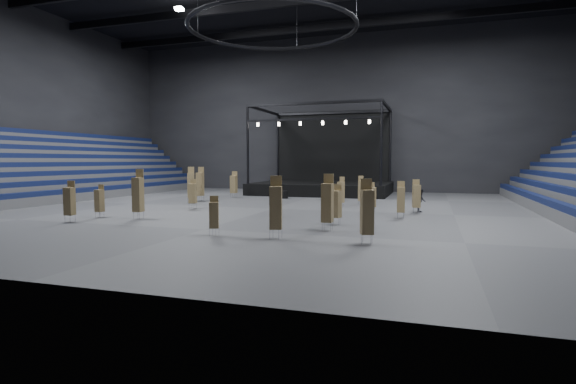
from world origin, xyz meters
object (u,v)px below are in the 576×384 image
(chair_stack_8, at_px, (401,199))
(chair_stack_15, at_px, (200,184))
(chair_stack_11, at_px, (191,185))
(chair_stack_13, at_px, (372,197))
(chair_stack_3, at_px, (193,193))
(flight_case_left, at_px, (282,195))
(chair_stack_1, at_px, (70,201))
(chair_stack_14, at_px, (234,184))
(chair_stack_5, at_px, (336,203))
(chair_stack_4, at_px, (361,190))
(chair_stack_12, at_px, (276,207))
(chair_stack_0, at_px, (327,202))
(chair_stack_7, at_px, (214,214))
(stage, at_px, (324,180))
(flight_case_mid, at_px, (331,196))
(flight_case_right, at_px, (331,195))
(chair_stack_9, at_px, (341,192))
(crew_member, at_px, (421,200))
(chair_stack_10, at_px, (138,194))
(chair_stack_16, at_px, (367,211))
(chair_stack_2, at_px, (416,196))
(chair_stack_6, at_px, (100,200))
(man_center, at_px, (276,202))

(chair_stack_8, distance_m, chair_stack_15, 18.91)
(chair_stack_11, bearing_deg, chair_stack_13, -33.49)
(chair_stack_3, bearing_deg, chair_stack_13, -2.06)
(flight_case_left, xyz_separation_m, chair_stack_1, (-6.43, -19.15, 0.89))
(flight_case_left, height_order, chair_stack_14, chair_stack_14)
(chair_stack_3, distance_m, chair_stack_5, 12.68)
(chair_stack_1, relative_size, chair_stack_4, 1.02)
(chair_stack_3, height_order, chair_stack_12, chair_stack_12)
(chair_stack_0, height_order, chair_stack_7, chair_stack_0)
(chair_stack_5, bearing_deg, chair_stack_14, 146.53)
(stage, height_order, chair_stack_14, stage)
(flight_case_mid, height_order, flight_case_right, flight_case_right)
(chair_stack_9, distance_m, crew_member, 6.00)
(chair_stack_15, bearing_deg, chair_stack_14, 68.19)
(stage, bearing_deg, chair_stack_7, -87.26)
(chair_stack_1, distance_m, chair_stack_5, 15.23)
(flight_case_left, relative_size, chair_stack_4, 0.45)
(flight_case_mid, distance_m, chair_stack_15, 11.62)
(flight_case_right, xyz_separation_m, chair_stack_9, (2.06, -6.07, 0.74))
(chair_stack_14, relative_size, chair_stack_15, 0.84)
(flight_case_mid, height_order, chair_stack_5, chair_stack_5)
(chair_stack_13, relative_size, crew_member, 1.27)
(chair_stack_4, bearing_deg, flight_case_mid, 125.33)
(stage, height_order, chair_stack_7, stage)
(flight_case_right, height_order, chair_stack_7, chair_stack_7)
(chair_stack_10, bearing_deg, chair_stack_16, -18.39)
(chair_stack_4, bearing_deg, chair_stack_13, -79.72)
(chair_stack_16, bearing_deg, chair_stack_15, 115.11)
(chair_stack_2, distance_m, chair_stack_16, 12.26)
(chair_stack_0, bearing_deg, chair_stack_7, -145.97)
(flight_case_right, xyz_separation_m, chair_stack_8, (6.82, -11.49, 0.74))
(chair_stack_5, height_order, chair_stack_11, chair_stack_11)
(flight_case_mid, bearing_deg, chair_stack_13, -61.22)
(chair_stack_5, relative_size, chair_stack_11, 0.74)
(chair_stack_0, relative_size, chair_stack_6, 1.40)
(chair_stack_16, distance_m, crew_member, 13.28)
(chair_stack_7, relative_size, chair_stack_14, 0.74)
(chair_stack_4, bearing_deg, chair_stack_11, -177.05)
(chair_stack_14, xyz_separation_m, chair_stack_15, (-1.41, -3.93, 0.19))
(flight_case_right, relative_size, chair_stack_11, 0.45)
(chair_stack_9, bearing_deg, chair_stack_0, -65.18)
(chair_stack_15, bearing_deg, man_center, -40.70)
(chair_stack_3, relative_size, chair_stack_11, 0.73)
(chair_stack_11, height_order, man_center, chair_stack_11)
(chair_stack_3, bearing_deg, chair_stack_15, 105.35)
(chair_stack_12, bearing_deg, chair_stack_4, 70.44)
(flight_case_mid, height_order, chair_stack_16, chair_stack_16)
(chair_stack_12, relative_size, chair_stack_14, 1.13)
(chair_stack_3, height_order, chair_stack_13, chair_stack_3)
(stage, xyz_separation_m, chair_stack_14, (-6.84, -8.22, -0.12))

